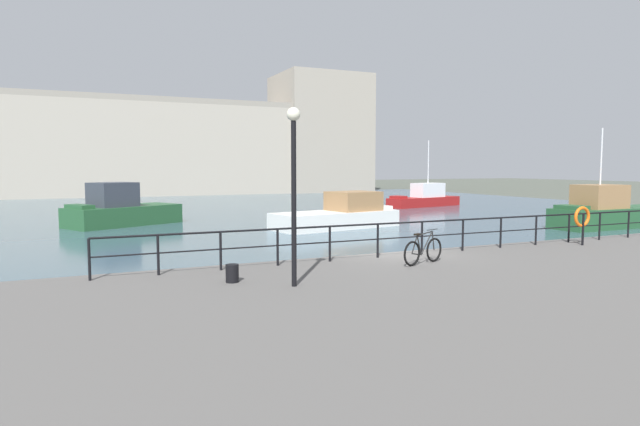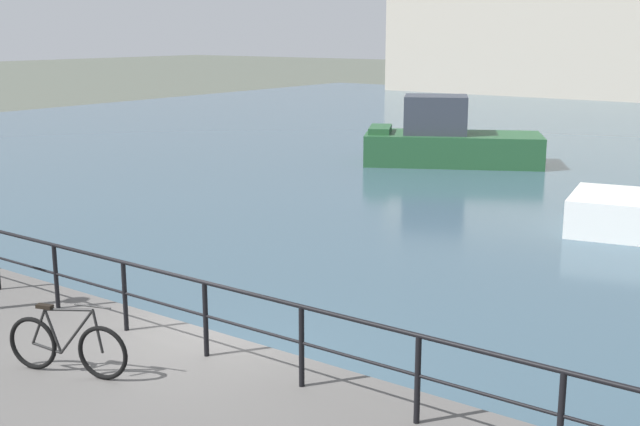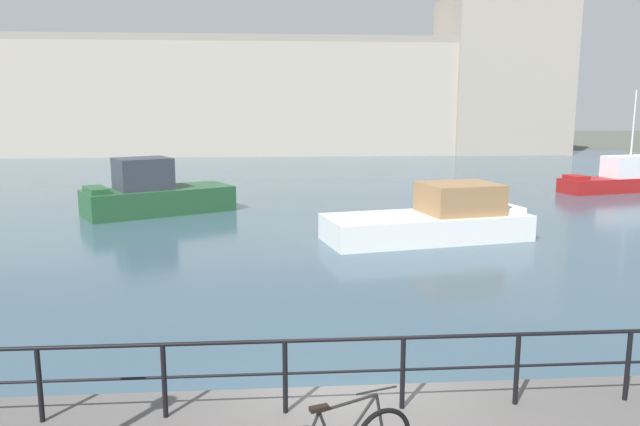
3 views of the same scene
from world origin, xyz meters
name	(u,v)px [view 2 (image 2 of 3)]	position (x,y,z in m)	size (l,w,h in m)	color
ground_plane	(210,382)	(0.00, 0.00, 0.00)	(240.00, 240.00, 0.00)	#4C5147
moored_blue_motorboat	(448,140)	(-6.86, 20.58, 0.95)	(7.37, 5.74, 2.69)	#23512D
quay_railing	(301,330)	(2.33, -0.75, 1.58)	(23.13, 0.07, 1.08)	black
parked_bicycle	(67,346)	(-0.32, -2.25, 1.23)	(1.70, 0.61, 0.98)	black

